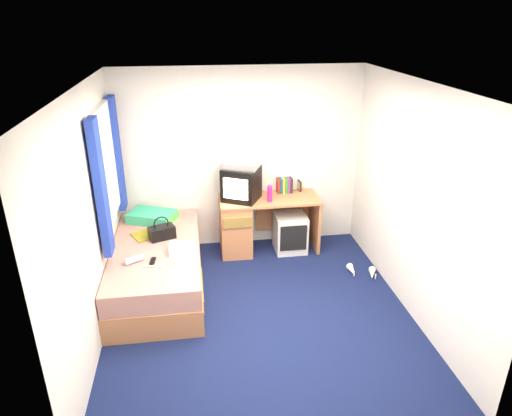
{
  "coord_description": "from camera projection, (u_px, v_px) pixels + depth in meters",
  "views": [
    {
      "loc": [
        -0.62,
        -4.02,
        3.0
      ],
      "look_at": [
        0.06,
        0.7,
        0.93
      ],
      "focal_mm": 32.0,
      "sensor_mm": 36.0,
      "label": 1
    }
  ],
  "objects": [
    {
      "name": "desk",
      "position": [
        248.0,
        223.0,
        6.07
      ],
      "size": [
        1.3,
        0.55,
        0.75
      ],
      "color": "#BC7A4E",
      "rests_on": "ground"
    },
    {
      "name": "picture_frame",
      "position": [
        299.0,
        186.0,
        6.18
      ],
      "size": [
        0.03,
        0.12,
        0.14
      ],
      "primitive_type": "cube",
      "rotation": [
        0.0,
        0.0,
        0.09
      ],
      "color": "black",
      "rests_on": "desk"
    },
    {
      "name": "magazine",
      "position": [
        143.0,
        236.0,
        5.41
      ],
      "size": [
        0.32,
        0.35,
        0.01
      ],
      "primitive_type": "cube",
      "rotation": [
        0.0,
        0.0,
        0.48
      ],
      "color": "yellow",
      "rests_on": "bed"
    },
    {
      "name": "storage_cube",
      "position": [
        290.0,
        232.0,
        6.14
      ],
      "size": [
        0.41,
        0.41,
        0.51
      ],
      "primitive_type": "cube",
      "rotation": [
        0.0,
        0.0,
        0.01
      ],
      "color": "silver",
      "rests_on": "ground"
    },
    {
      "name": "pink_water_bottle",
      "position": [
        270.0,
        194.0,
        5.82
      ],
      "size": [
        0.08,
        0.08,
        0.2
      ],
      "primitive_type": "cylinder",
      "rotation": [
        0.0,
        0.0,
        -0.29
      ],
      "color": "#D71E77",
      "rests_on": "desk"
    },
    {
      "name": "book_row",
      "position": [
        284.0,
        185.0,
        6.11
      ],
      "size": [
        0.2,
        0.13,
        0.2
      ],
      "color": "maroon",
      "rests_on": "desk"
    },
    {
      "name": "bed",
      "position": [
        158.0,
        267.0,
        5.3
      ],
      "size": [
        1.01,
        2.0,
        0.54
      ],
      "color": "#BC7A4E",
      "rests_on": "ground"
    },
    {
      "name": "ground",
      "position": [
        260.0,
        313.0,
        4.92
      ],
      "size": [
        3.4,
        3.4,
        0.0
      ],
      "primitive_type": "plane",
      "color": "#0C1438",
      "rests_on": "ground"
    },
    {
      "name": "remote_control",
      "position": [
        153.0,
        261.0,
        4.85
      ],
      "size": [
        0.07,
        0.16,
        0.02
      ],
      "primitive_type": "cube",
      "rotation": [
        0.0,
        0.0,
        -0.1
      ],
      "color": "black",
      "rests_on": "bed"
    },
    {
      "name": "crt_tv",
      "position": [
        241.0,
        184.0,
        5.84
      ],
      "size": [
        0.56,
        0.55,
        0.43
      ],
      "rotation": [
        0.0,
        0.0,
        -0.48
      ],
      "color": "black",
      "rests_on": "desk"
    },
    {
      "name": "window_assembly",
      "position": [
        108.0,
        169.0,
        4.97
      ],
      "size": [
        0.11,
        1.42,
        1.4
      ],
      "color": "silver",
      "rests_on": "room_shell"
    },
    {
      "name": "handbag",
      "position": [
        162.0,
        232.0,
        5.33
      ],
      "size": [
        0.34,
        0.26,
        0.28
      ],
      "rotation": [
        0.0,
        0.0,
        0.36
      ],
      "color": "black",
      "rests_on": "bed"
    },
    {
      "name": "water_bottle",
      "position": [
        134.0,
        260.0,
        4.83
      ],
      "size": [
        0.21,
        0.16,
        0.07
      ],
      "primitive_type": "cylinder",
      "rotation": [
        0.0,
        1.57,
        0.52
      ],
      "color": "silver",
      "rests_on": "bed"
    },
    {
      "name": "room_shell",
      "position": [
        260.0,
        187.0,
        4.34
      ],
      "size": [
        3.4,
        3.4,
        3.4
      ],
      "color": "white",
      "rests_on": "ground"
    },
    {
      "name": "colour_swatch_fan",
      "position": [
        153.0,
        266.0,
        4.77
      ],
      "size": [
        0.23,
        0.1,
        0.01
      ],
      "primitive_type": "cube",
      "rotation": [
        0.0,
        0.0,
        -0.2
      ],
      "color": "yellow",
      "rests_on": "bed"
    },
    {
      "name": "white_heels",
      "position": [
        362.0,
        272.0,
        5.61
      ],
      "size": [
        0.35,
        0.34,
        0.09
      ],
      "color": "silver",
      "rests_on": "ground"
    },
    {
      "name": "towel",
      "position": [
        182.0,
        249.0,
        5.04
      ],
      "size": [
        0.28,
        0.24,
        0.09
      ],
      "primitive_type": "cube",
      "rotation": [
        0.0,
        0.0,
        -0.06
      ],
      "color": "white",
      "rests_on": "bed"
    },
    {
      "name": "pillow",
      "position": [
        152.0,
        216.0,
        5.78
      ],
      "size": [
        0.66,
        0.55,
        0.12
      ],
      "primitive_type": "cube",
      "rotation": [
        0.0,
        0.0,
        -0.4
      ],
      "color": "teal",
      "rests_on": "bed"
    },
    {
      "name": "aerosol_can",
      "position": [
        258.0,
        190.0,
        5.97
      ],
      "size": [
        0.06,
        0.06,
        0.18
      ],
      "primitive_type": "cylinder",
      "rotation": [
        0.0,
        0.0,
        0.17
      ],
      "color": "silver",
      "rests_on": "desk"
    },
    {
      "name": "vcr",
      "position": [
        241.0,
        165.0,
        5.74
      ],
      "size": [
        0.52,
        0.46,
        0.08
      ],
      "primitive_type": "cube",
      "rotation": [
        0.0,
        0.0,
        -0.42
      ],
      "color": "silver",
      "rests_on": "crt_tv"
    }
  ]
}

